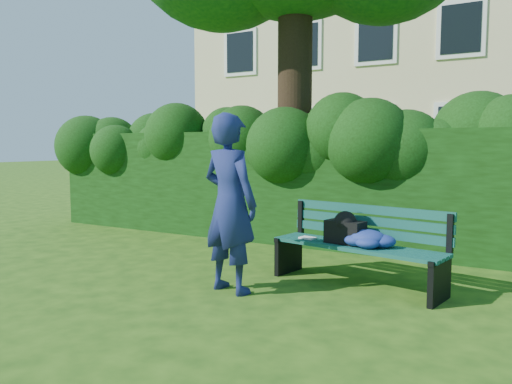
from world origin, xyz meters
The scene contains 5 objects.
ground centered at (0.00, 0.00, 0.00)m, with size 80.00×80.00×0.00m, color #234911.
apartment_building centered at (0.00, 13.99, 6.00)m, with size 16.00×8.08×12.00m.
hedge centered at (0.00, 2.20, 0.90)m, with size 10.00×1.00×1.80m.
park_bench centered at (1.58, 0.16, 0.50)m, with size 2.04×0.90×0.89m.
man_reading centered at (0.44, -0.74, 0.96)m, with size 0.70×0.46×1.92m, color navy.
Camera 1 is at (3.31, -5.19, 1.58)m, focal length 35.00 mm.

